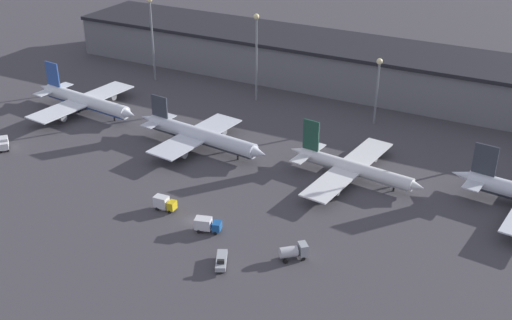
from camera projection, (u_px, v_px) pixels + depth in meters
The scene contains 13 objects.
ground at pixel (194, 220), 144.50m from camera, with size 600.00×600.00×0.00m, color #423F44.
terminal_building at pixel (348, 65), 217.67m from camera, with size 208.05×29.52×14.92m.
airplane_0 at pixel (85, 101), 199.03m from camera, with size 42.25×37.58×13.50m.
airplane_1 at pixel (200, 136), 176.14m from camera, with size 43.59×31.93×12.18m.
airplane_2 at pixel (352, 168), 160.75m from camera, with size 37.19×38.40×12.95m.
service_vehicle_0 at pixel (294, 251), 130.74m from camera, with size 5.85×5.62×3.33m.
service_vehicle_1 at pixel (164, 203), 147.71m from camera, with size 5.36×2.51×3.38m.
service_vehicle_2 at pixel (207, 224), 139.77m from camera, with size 6.21×3.98×3.22m.
service_vehicle_3 at pixel (3, 143), 176.22m from camera, with size 5.29×5.18×3.20m.
service_vehicle_4 at pixel (221, 261), 128.92m from camera, with size 4.75×6.76×2.51m.
lamp_post_0 at pixel (152, 30), 217.90m from camera, with size 1.80×1.80×29.20m.
lamp_post_1 at pixel (256, 47), 201.35m from camera, with size 1.80×1.80×28.43m.
lamp_post_2 at pixel (378, 81), 186.75m from camera, with size 1.80×1.80×20.28m.
Camera 1 is at (69.58, -101.62, 78.07)m, focal length 45.00 mm.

